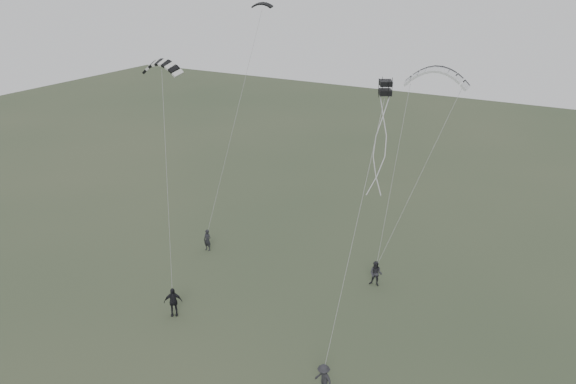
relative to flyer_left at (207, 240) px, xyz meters
The scene contains 9 objects.
ground 9.39m from the flyer_left, 45.14° to the right, with size 140.00×140.00×0.00m, color #33422C.
flyer_left is the anchor object (origin of this frame).
flyer_right 13.11m from the flyer_left, ahead, with size 0.87×0.68×1.79m, color #27272D.
flyer_center 8.63m from the flyer_left, 67.48° to the right, with size 1.11×0.46×1.90m, color black.
flyer_far 17.41m from the flyer_left, 33.90° to the right, with size 1.13×0.65×1.75m, color #232327.
kite_dark_small 17.78m from the flyer_left, 67.81° to the left, with size 1.50×0.45×0.50m, color black, non-canonical shape.
kite_pale_large 20.75m from the flyer_left, 30.47° to the left, with size 4.41×0.99×1.78m, color #BCBEC1, non-canonical shape.
kite_striped 14.78m from the flyer_left, 79.01° to the right, with size 2.70×0.67×1.09m, color black, non-canonical shape.
kite_box 20.91m from the flyer_left, 16.91° to the right, with size 0.58×0.58×0.69m, color black, non-canonical shape.
Camera 1 is at (17.27, -23.75, 20.27)m, focal length 35.00 mm.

